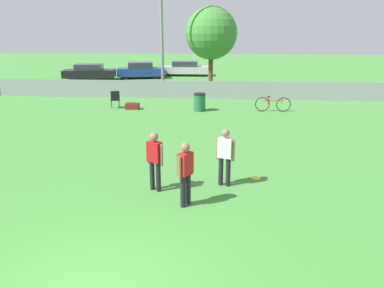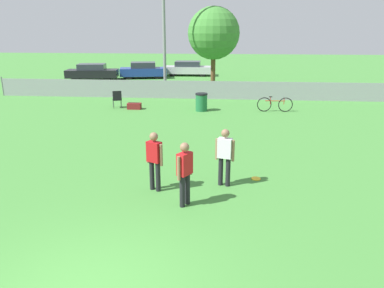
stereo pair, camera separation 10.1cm
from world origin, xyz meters
The scene contains 13 objects.
fence_backline centered at (0.00, 18.00, 0.55)m, with size 24.36×0.07×1.21m.
tree_near_pole centered at (1.23, 21.90, 3.83)m, with size 3.56×3.56×5.62m.
player_defender_red centered at (1.25, 3.49, 0.93)m, with size 0.38×0.47×1.61m.
player_thrower_red centered at (0.36, 4.31, 0.93)m, with size 0.48×0.37×1.61m.
player_receiver_white centered at (2.20, 4.80, 0.93)m, with size 0.52×0.31×1.61m.
frisbee_disc centered at (3.11, 5.33, 0.01)m, with size 0.27×0.27×0.03m.
folding_chair_sideline centered at (-3.69, 14.79, 0.54)m, with size 0.61×0.61×0.96m.
bicycle_sideline centered at (4.73, 14.65, 0.39)m, with size 1.84×0.44×0.80m.
trash_bin centered at (0.91, 14.49, 0.47)m, with size 0.64×0.64×0.93m.
gear_bag_sideline centered at (-2.72, 14.62, 0.16)m, with size 0.72×0.40×0.35m.
parked_car_dark centered at (-9.06, 26.03, 0.66)m, with size 4.43×2.30×1.32m.
parked_car_blue centered at (-5.01, 27.49, 0.68)m, with size 4.25×2.53×1.37m.
parked_car_silver centered at (-1.36, 29.69, 0.65)m, with size 4.36×1.76×1.29m.
Camera 1 is at (2.08, -4.83, 4.17)m, focal length 35.00 mm.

